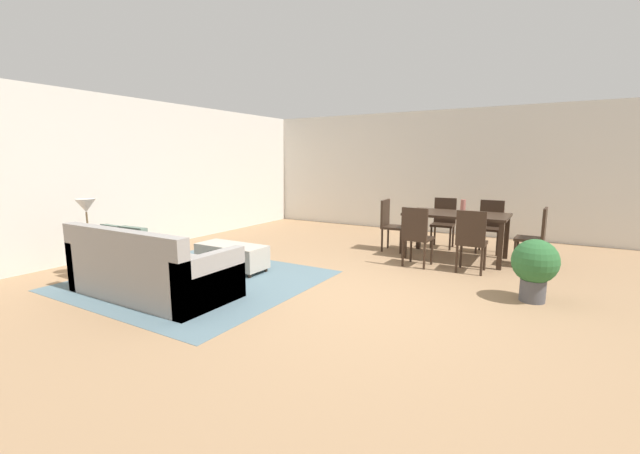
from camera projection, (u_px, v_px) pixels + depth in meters
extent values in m
plane|color=#9E7A56|center=(347.00, 297.00, 4.85)|extent=(10.80, 10.80, 0.00)
cube|color=silver|center=(450.00, 172.00, 8.87)|extent=(9.00, 0.12, 2.70)
cube|color=silver|center=(139.00, 175.00, 7.31)|extent=(0.12, 11.00, 2.70)
cube|color=slate|center=(198.00, 280.00, 5.50)|extent=(3.00, 2.80, 0.01)
cube|color=gray|center=(155.00, 277.00, 4.94)|extent=(2.05, 0.98, 0.42)
cube|color=gray|center=(121.00, 249.00, 4.52)|extent=(2.05, 0.16, 0.44)
cube|color=gray|center=(108.00, 259.00, 5.40)|extent=(0.14, 0.98, 0.62)
cube|color=gray|center=(211.00, 281.00, 4.44)|extent=(0.14, 0.98, 0.62)
cube|color=slate|center=(113.00, 241.00, 5.06)|extent=(0.40, 0.14, 0.41)
cube|color=slate|center=(133.00, 244.00, 4.87)|extent=(0.42, 0.14, 0.42)
cube|color=slate|center=(153.00, 250.00, 4.65)|extent=(0.36, 0.11, 0.36)
cube|color=tan|center=(175.00, 256.00, 4.44)|extent=(0.33, 0.10, 0.33)
cube|color=#B7AD9E|center=(232.00, 255.00, 5.99)|extent=(1.08, 0.46, 0.33)
cylinder|color=#332319|center=(217.00, 261.00, 6.42)|extent=(0.05, 0.05, 0.06)
cylinder|color=#332319|center=(266.00, 270.00, 5.93)|extent=(0.05, 0.05, 0.06)
cylinder|color=#332319|center=(200.00, 266.00, 6.12)|extent=(0.05, 0.05, 0.06)
cylinder|color=#332319|center=(250.00, 276.00, 5.62)|extent=(0.05, 0.05, 0.06)
cube|color=olive|center=(89.00, 238.00, 5.53)|extent=(0.40, 0.40, 0.03)
cylinder|color=olive|center=(96.00, 255.00, 5.81)|extent=(0.04, 0.04, 0.55)
cylinder|color=olive|center=(110.00, 258.00, 5.64)|extent=(0.04, 0.04, 0.55)
cylinder|color=olive|center=(71.00, 260.00, 5.52)|extent=(0.04, 0.04, 0.55)
cylinder|color=olive|center=(85.00, 263.00, 5.35)|extent=(0.04, 0.04, 0.55)
cylinder|color=brown|center=(89.00, 236.00, 5.53)|extent=(0.16, 0.16, 0.02)
cylinder|color=brown|center=(87.00, 224.00, 5.50)|extent=(0.02, 0.02, 0.32)
cone|color=silver|center=(86.00, 205.00, 5.46)|extent=(0.26, 0.26, 0.18)
cube|color=#332319|center=(457.00, 214.00, 6.63)|extent=(1.60, 0.92, 0.04)
cube|color=#332319|center=(419.00, 230.00, 7.41)|extent=(0.07, 0.07, 0.72)
cube|color=#332319|center=(507.00, 237.00, 6.67)|extent=(0.07, 0.07, 0.72)
cube|color=#332319|center=(404.00, 237.00, 6.73)|extent=(0.07, 0.07, 0.72)
cube|color=#332319|center=(500.00, 246.00, 5.99)|extent=(0.07, 0.07, 0.72)
cube|color=#332319|center=(418.00, 238.00, 6.23)|extent=(0.42, 0.42, 0.04)
cube|color=#332319|center=(414.00, 223.00, 6.04)|extent=(0.40, 0.06, 0.47)
cylinder|color=#332319|center=(411.00, 249.00, 6.50)|extent=(0.04, 0.04, 0.41)
cylinder|color=#332319|center=(432.00, 252.00, 6.31)|extent=(0.04, 0.04, 0.41)
cylinder|color=#332319|center=(403.00, 253.00, 6.22)|extent=(0.04, 0.04, 0.41)
cylinder|color=#332319|center=(424.00, 256.00, 6.03)|extent=(0.04, 0.04, 0.41)
cube|color=#332319|center=(472.00, 243.00, 5.88)|extent=(0.41, 0.41, 0.04)
cube|color=#332319|center=(471.00, 227.00, 5.68)|extent=(0.40, 0.05, 0.47)
cylinder|color=#332319|center=(461.00, 254.00, 6.14)|extent=(0.04, 0.04, 0.41)
cylinder|color=#332319|center=(485.00, 257.00, 5.98)|extent=(0.04, 0.04, 0.41)
cylinder|color=#332319|center=(457.00, 259.00, 5.85)|extent=(0.04, 0.04, 0.41)
cylinder|color=#332319|center=(482.00, 262.00, 5.69)|extent=(0.04, 0.04, 0.41)
cube|color=#332319|center=(443.00, 225.00, 7.49)|extent=(0.43, 0.43, 0.04)
cube|color=#332319|center=(445.00, 210.00, 7.61)|extent=(0.40, 0.07, 0.47)
cylinder|color=#332319|center=(450.00, 239.00, 7.30)|extent=(0.04, 0.04, 0.41)
cylinder|color=#332319|center=(431.00, 238.00, 7.45)|extent=(0.04, 0.04, 0.41)
cylinder|color=#332319|center=(453.00, 236.00, 7.60)|extent=(0.04, 0.04, 0.41)
cylinder|color=#332319|center=(435.00, 235.00, 7.75)|extent=(0.04, 0.04, 0.41)
cube|color=#332319|center=(489.00, 229.00, 7.07)|extent=(0.41, 0.41, 0.04)
cube|color=#332319|center=(492.00, 213.00, 7.18)|extent=(0.40, 0.05, 0.47)
cylinder|color=#332319|center=(497.00, 244.00, 6.88)|extent=(0.04, 0.04, 0.41)
cylinder|color=#332319|center=(476.00, 242.00, 7.05)|extent=(0.04, 0.04, 0.41)
cylinder|color=#332319|center=(500.00, 241.00, 7.16)|extent=(0.04, 0.04, 0.41)
cylinder|color=#332319|center=(480.00, 239.00, 7.34)|extent=(0.04, 0.04, 0.41)
cube|color=#332319|center=(529.00, 239.00, 6.17)|extent=(0.41, 0.41, 0.04)
cube|color=#332319|center=(544.00, 224.00, 6.03)|extent=(0.05, 0.40, 0.47)
cylinder|color=#332319|center=(515.00, 254.00, 6.16)|extent=(0.04, 0.04, 0.41)
cylinder|color=#332319|center=(517.00, 250.00, 6.44)|extent=(0.04, 0.04, 0.41)
cylinder|color=#332319|center=(540.00, 257.00, 5.98)|extent=(0.04, 0.04, 0.41)
cylinder|color=#332319|center=(542.00, 253.00, 6.26)|extent=(0.04, 0.04, 0.41)
cube|color=#332319|center=(394.00, 227.00, 7.24)|extent=(0.42, 0.42, 0.04)
cube|color=#332319|center=(385.00, 213.00, 7.28)|extent=(0.06, 0.40, 0.47)
cylinder|color=#332319|center=(406.00, 239.00, 7.34)|extent=(0.04, 0.04, 0.41)
cylinder|color=#332319|center=(400.00, 242.00, 7.05)|extent=(0.04, 0.04, 0.41)
cylinder|color=#332319|center=(388.00, 237.00, 7.50)|extent=(0.04, 0.04, 0.41)
cylinder|color=#332319|center=(382.00, 240.00, 7.20)|extent=(0.04, 0.04, 0.41)
cylinder|color=#B26659|center=(463.00, 206.00, 6.57)|extent=(0.08, 0.08, 0.23)
cylinder|color=#4C4C51|center=(533.00, 290.00, 4.68)|extent=(0.28, 0.28, 0.26)
sphere|color=#2D6633|center=(535.00, 261.00, 4.63)|extent=(0.51, 0.51, 0.51)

